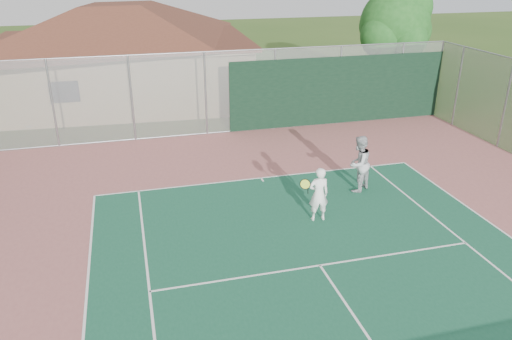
{
  "coord_description": "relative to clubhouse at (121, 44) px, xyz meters",
  "views": [
    {
      "loc": [
        -4.15,
        -3.2,
        6.95
      ],
      "look_at": [
        -0.88,
        9.22,
        1.5
      ],
      "focal_mm": 35.0,
      "sensor_mm": 36.0,
      "label": 1
    }
  ],
  "objects": [
    {
      "name": "player_white_front",
      "position": [
        5.01,
        -14.9,
        -2.15
      ],
      "size": [
        1.01,
        0.64,
        1.65
      ],
      "rotation": [
        0.0,
        0.0,
        3.09
      ],
      "color": "white",
      "rests_on": "ground"
    },
    {
      "name": "clubhouse",
      "position": [
        0.0,
        0.0,
        0.0
      ],
      "size": [
        13.98,
        9.69,
        5.85
      ],
      "rotation": [
        0.0,
        0.0,
        -0.05
      ],
      "color": "tan",
      "rests_on": "ground"
    },
    {
      "name": "bleachers",
      "position": [
        -3.1,
        -2.89,
        -2.45
      ],
      "size": [
        2.88,
        1.99,
        0.98
      ],
      "rotation": [
        0.0,
        0.0,
        0.21
      ],
      "color": "#B33229",
      "rests_on": "ground"
    },
    {
      "name": "back_fence",
      "position": [
        6.33,
        -6.54,
        -1.3
      ],
      "size": [
        20.08,
        0.11,
        3.53
      ],
      "color": "gray",
      "rests_on": "ground"
    },
    {
      "name": "player_grey_back",
      "position": [
        6.98,
        -13.36,
        -2.05
      ],
      "size": [
        1.13,
        1.07,
        1.84
      ],
      "rotation": [
        0.0,
        0.0,
        3.72
      ],
      "color": "#ACAFB2",
      "rests_on": "ground"
    },
    {
      "name": "tree",
      "position": [
        13.66,
        -3.2,
        0.84
      ],
      "size": [
        4.16,
        3.94,
        5.8
      ],
      "color": "#352313",
      "rests_on": "ground"
    },
    {
      "name": "side_fence_right",
      "position": [
        14.22,
        -11.02,
        -1.22
      ],
      "size": [
        0.08,
        9.0,
        3.5
      ],
      "color": "gray",
      "rests_on": "ground"
    }
  ]
}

